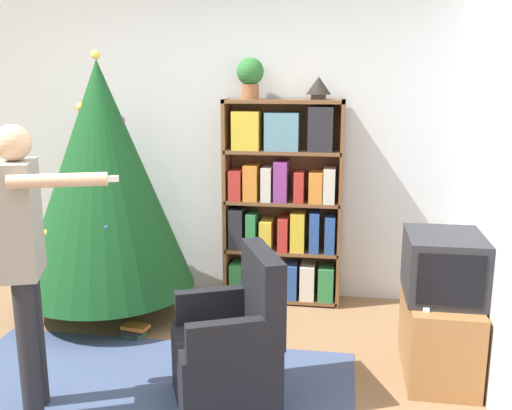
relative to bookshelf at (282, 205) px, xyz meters
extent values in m
cube|color=silver|center=(-0.63, 0.22, 0.46)|extent=(8.00, 0.10, 2.60)
cube|color=#3D4C70|center=(-0.67, -1.77, -0.84)|extent=(2.58, 1.72, 0.01)
cube|color=brown|center=(-0.47, 0.01, 0.01)|extent=(0.03, 0.28, 1.71)
cube|color=brown|center=(0.48, 0.01, 0.01)|extent=(0.03, 0.28, 1.71)
cube|color=brown|center=(0.01, 0.01, 0.85)|extent=(0.98, 0.28, 0.03)
cube|color=brown|center=(0.01, 0.14, 0.01)|extent=(0.98, 0.01, 1.71)
cube|color=brown|center=(0.01, 0.01, -0.81)|extent=(0.95, 0.28, 0.03)
cube|color=#2D7A42|center=(-0.38, -0.02, -0.66)|extent=(0.11, 0.23, 0.29)
cube|color=#5B899E|center=(-0.23, -0.01, -0.66)|extent=(0.13, 0.25, 0.28)
cube|color=#B22D28|center=(-0.07, 0.00, -0.67)|extent=(0.11, 0.27, 0.25)
cube|color=#284C93|center=(0.09, -0.02, -0.65)|extent=(0.10, 0.22, 0.30)
cube|color=beige|center=(0.23, 0.00, -0.65)|extent=(0.12, 0.26, 0.30)
cube|color=#2D7A42|center=(0.39, -0.03, -0.66)|extent=(0.13, 0.21, 0.29)
cube|color=brown|center=(0.01, 0.01, -0.39)|extent=(0.95, 0.28, 0.03)
cube|color=#232328|center=(-0.38, -0.01, -0.21)|extent=(0.12, 0.26, 0.34)
cube|color=#2D7A42|center=(-0.25, -0.02, -0.22)|extent=(0.08, 0.22, 0.31)
cube|color=gold|center=(-0.12, -0.01, -0.25)|extent=(0.10, 0.24, 0.25)
cube|color=#B22D28|center=(0.02, -0.01, -0.24)|extent=(0.08, 0.25, 0.28)
cube|color=gold|center=(0.14, -0.03, -0.22)|extent=(0.12, 0.21, 0.33)
cube|color=#284C93|center=(0.28, -0.03, -0.21)|extent=(0.08, 0.21, 0.34)
cube|color=#284C93|center=(0.41, -0.03, -0.23)|extent=(0.08, 0.21, 0.31)
cube|color=brown|center=(0.01, 0.01, 0.03)|extent=(0.95, 0.28, 0.03)
cube|color=#B22D28|center=(-0.38, 0.00, 0.17)|extent=(0.10, 0.26, 0.25)
cube|color=orange|center=(-0.25, -0.02, 0.19)|extent=(0.12, 0.23, 0.30)
cube|color=beige|center=(-0.12, -0.01, 0.18)|extent=(0.08, 0.25, 0.28)
cube|color=#843889|center=(0.00, 0.00, 0.21)|extent=(0.11, 0.26, 0.33)
cube|color=#B22D28|center=(0.15, -0.02, 0.17)|extent=(0.08, 0.23, 0.25)
cube|color=orange|center=(0.28, 0.00, 0.17)|extent=(0.11, 0.27, 0.25)
cube|color=beige|center=(0.39, -0.02, 0.18)|extent=(0.09, 0.23, 0.28)
cube|color=brown|center=(0.01, 0.01, 0.45)|extent=(0.95, 0.28, 0.03)
cube|color=gold|center=(-0.29, -0.02, 0.62)|extent=(0.22, 0.23, 0.31)
cube|color=#5B899E|center=(0.00, -0.02, 0.61)|extent=(0.27, 0.23, 0.30)
cube|color=#232328|center=(0.31, -0.03, 0.64)|extent=(0.20, 0.21, 0.35)
cube|color=#996638|center=(1.14, -1.07, -0.58)|extent=(0.43, 0.76, 0.53)
cube|color=#28282D|center=(1.14, -1.07, -0.11)|extent=(0.46, 0.54, 0.40)
cube|color=black|center=(1.14, -1.35, -0.11)|extent=(0.38, 0.01, 0.31)
cube|color=white|center=(1.02, -1.30, -0.30)|extent=(0.04, 0.12, 0.02)
cylinder|color=#4C3323|center=(-1.36, -0.47, -0.79)|extent=(0.36, 0.36, 0.10)
cylinder|color=brown|center=(-1.36, -0.47, -0.68)|extent=(0.08, 0.08, 0.12)
cone|color=#14471E|center=(-1.36, -0.47, 0.28)|extent=(1.39, 1.39, 1.80)
sphere|color=#B74C93|center=(-1.23, -0.35, 0.71)|extent=(0.07, 0.07, 0.07)
sphere|color=gold|center=(-1.10, -0.05, -0.16)|extent=(0.07, 0.07, 0.07)
sphere|color=silver|center=(-1.44, -0.36, 0.80)|extent=(0.05, 0.05, 0.05)
sphere|color=gold|center=(-1.43, -0.26, 0.58)|extent=(0.05, 0.05, 0.05)
sphere|color=#335BB2|center=(-1.18, -0.87, -0.02)|extent=(0.05, 0.05, 0.05)
sphere|color=silver|center=(-1.36, -0.07, 0.08)|extent=(0.07, 0.07, 0.07)
sphere|color=#B74C93|center=(-0.97, -0.06, -0.36)|extent=(0.05, 0.05, 0.05)
sphere|color=gold|center=(-1.66, -0.82, -0.09)|extent=(0.06, 0.06, 0.06)
sphere|color=gold|center=(-1.47, -0.53, 0.82)|extent=(0.07, 0.07, 0.07)
sphere|color=#E5CC4C|center=(-1.36, -0.47, 1.21)|extent=(0.07, 0.07, 0.07)
cube|color=black|center=(-0.15, -1.63, -0.63)|extent=(0.74, 0.74, 0.42)
cube|color=black|center=(0.06, -1.54, -0.17)|extent=(0.33, 0.56, 0.50)
cube|color=black|center=(-0.24, -1.41, -0.32)|extent=(0.49, 0.27, 0.20)
cube|color=black|center=(-0.05, -1.85, -0.32)|extent=(0.49, 0.27, 0.20)
cylinder|color=#232328|center=(-1.22, -1.83, -0.43)|extent=(0.11, 0.11, 0.83)
cylinder|color=#232328|center=(-1.16, -2.00, -0.43)|extent=(0.11, 0.11, 0.83)
cube|color=gray|center=(-1.19, -1.91, 0.30)|extent=(0.28, 0.36, 0.63)
cylinder|color=#DBAD89|center=(-1.26, -1.72, 0.27)|extent=(0.07, 0.07, 0.50)
cylinder|color=#DBAD89|center=(-0.90, -2.02, 0.54)|extent=(0.48, 0.23, 0.07)
cube|color=white|center=(-0.67, -1.94, 0.54)|extent=(0.12, 0.07, 0.03)
sphere|color=#DBAD89|center=(-1.19, -1.91, 0.71)|extent=(0.19, 0.19, 0.19)
cylinder|color=#935B38|center=(-0.27, 0.01, 0.93)|extent=(0.14, 0.14, 0.12)
sphere|color=#2D7033|center=(-0.27, 0.01, 1.09)|extent=(0.22, 0.22, 0.22)
cylinder|color=#473828|center=(0.28, 0.01, 0.89)|extent=(0.12, 0.12, 0.04)
cone|color=black|center=(0.28, 0.01, 0.98)|extent=(0.20, 0.20, 0.14)
cube|color=#2D7A42|center=(-1.00, -0.87, -0.83)|extent=(0.18, 0.16, 0.03)
cube|color=#232328|center=(-1.00, -0.87, -0.80)|extent=(0.20, 0.20, 0.03)
cube|color=orange|center=(-0.99, -0.87, -0.78)|extent=(0.21, 0.14, 0.03)
camera|label=1|loc=(0.52, -4.62, 1.04)|focal=40.00mm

